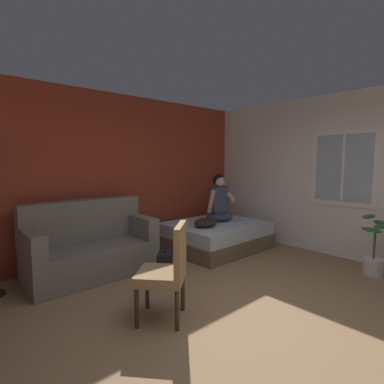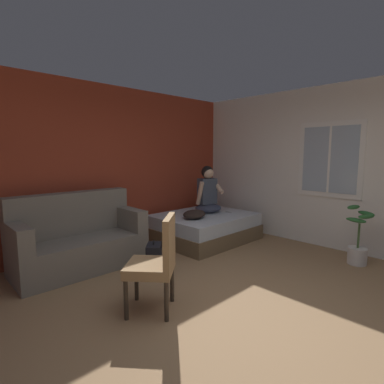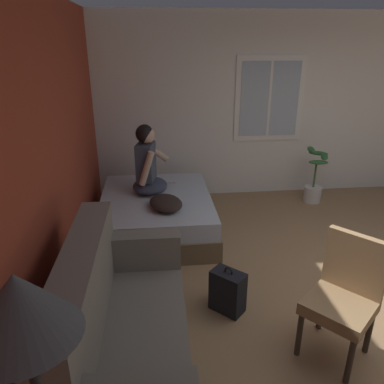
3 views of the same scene
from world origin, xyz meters
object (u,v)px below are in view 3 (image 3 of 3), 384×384
object	(u,v)px
person_seated	(148,165)
throw_pillow	(166,203)
floor_lamp	(28,347)
potted_plant	(314,183)
bed	(157,214)
couch	(120,333)
cell_phone	(170,183)
side_chair	(344,294)
backpack	(228,292)

from	to	relation	value
person_seated	throw_pillow	distance (m)	0.65
person_seated	floor_lamp	distance (m)	3.65
person_seated	potted_plant	world-z (taller)	person_seated
bed	person_seated	bearing A→B (deg)	25.54
floor_lamp	couch	bearing A→B (deg)	-6.04
cell_phone	potted_plant	bearing A→B (deg)	93.80
throw_pillow	floor_lamp	bearing A→B (deg)	170.04
person_seated	throw_pillow	world-z (taller)	person_seated
bed	side_chair	xyz separation A→B (m)	(-2.16, -1.39, 0.30)
person_seated	cell_phone	distance (m)	0.52
bed	floor_lamp	bearing A→B (deg)	172.95
bed	potted_plant	size ratio (longest dim) A/B	2.03
person_seated	floor_lamp	world-z (taller)	floor_lamp
bed	couch	bearing A→B (deg)	172.42
side_chair	person_seated	size ratio (longest dim) A/B	1.12
couch	floor_lamp	world-z (taller)	floor_lamp
side_chair	couch	bearing A→B (deg)	92.63
floor_lamp	potted_plant	size ratio (longest dim) A/B	2.00
bed	backpack	bearing A→B (deg)	-159.02
person_seated	potted_plant	bearing A→B (deg)	-78.34
bed	potted_plant	bearing A→B (deg)	-73.83
backpack	potted_plant	xyz separation A→B (m)	(2.30, -1.77, 0.11)
bed	floor_lamp	world-z (taller)	floor_lamp
side_chair	person_seated	xyz separation A→B (m)	(2.34, 1.47, 0.30)
side_chair	floor_lamp	distance (m)	2.37
backpack	potted_plant	bearing A→B (deg)	-37.57
couch	potted_plant	size ratio (longest dim) A/B	2.01
couch	potted_plant	distance (m)	3.98
couch	potted_plant	xyz separation A→B (m)	(2.93, -2.68, -0.09)
couch	floor_lamp	distance (m)	1.57
bed	person_seated	xyz separation A→B (m)	(0.18, 0.09, 0.60)
throw_pillow	cell_phone	bearing A→B (deg)	-6.45
couch	side_chair	distance (m)	1.69
couch	backpack	xyz separation A→B (m)	(0.63, -0.91, -0.20)
floor_lamp	potted_plant	bearing A→B (deg)	-34.40
cell_phone	couch	bearing A→B (deg)	-13.53
floor_lamp	throw_pillow	bearing A→B (deg)	-9.96
potted_plant	person_seated	bearing A→B (deg)	101.66
cell_phone	floor_lamp	xyz separation A→B (m)	(-3.84, 0.62, 0.94)
bed	cell_phone	distance (m)	0.54
bed	floor_lamp	distance (m)	3.64
person_seated	backpack	world-z (taller)	person_seated
backpack	throw_pillow	size ratio (longest dim) A/B	0.95
bed	side_chair	world-z (taller)	side_chair
bed	throw_pillow	xyz separation A→B (m)	(-0.37, -0.11, 0.31)
side_chair	floor_lamp	xyz separation A→B (m)	(-1.25, 1.81, 0.90)
potted_plant	floor_lamp	bearing A→B (deg)	145.60
person_seated	backpack	bearing A→B (deg)	-158.54
side_chair	potted_plant	distance (m)	3.03
person_seated	floor_lamp	size ratio (longest dim) A/B	0.51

